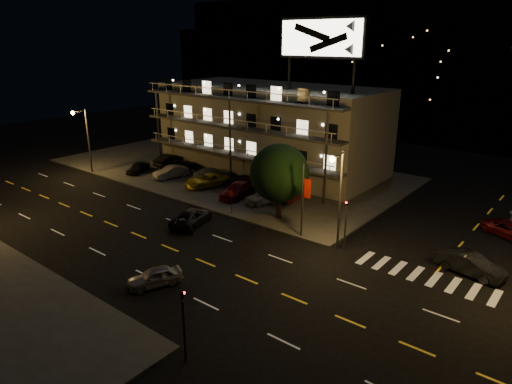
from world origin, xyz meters
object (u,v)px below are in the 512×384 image
Objects in this scene: lot_car_2 at (208,180)px; side_car_0 at (470,264)px; tree at (279,175)px; road_car_east at (155,277)px; road_car_west at (192,217)px; lot_car_7 at (213,174)px; lot_car_4 at (265,196)px.

side_car_0 is (28.52, -2.64, -0.10)m from lot_car_2.
tree is 12.55m from lot_car_2.
lot_car_2 is 1.10× the size of side_car_0.
road_car_east is (12.29, -17.62, -0.23)m from lot_car_2.
road_car_east is 10.73m from road_car_west.
road_car_east is (-16.23, -14.98, -0.14)m from side_car_0.
side_car_0 is (30.00, -4.99, -0.08)m from lot_car_7.
lot_car_7 is 1.03× the size of side_car_0.
tree is 15.36m from road_car_east.
road_car_west is at bearing 142.92° from lot_car_7.
lot_car_2 is at bearing 139.22° from lot_car_7.
lot_car_4 is 0.89× the size of lot_car_7.
lot_car_4 is 17.86m from road_car_east.
lot_car_2 is at bearing 95.27° from side_car_0.
lot_car_4 is 10.11m from lot_car_7.
side_car_0 is at bearing 66.24° from road_car_east.
lot_car_7 reaches higher than side_car_0.
road_car_west is at bearing -84.58° from lot_car_4.
side_car_0 is at bearing 11.04° from lot_car_4.
side_car_0 is at bearing 0.25° from tree.
lot_car_4 is (-3.46, 2.50, -3.42)m from tree.
road_car_east is (3.99, -17.41, -0.25)m from lot_car_4.
road_car_east is at bearing -34.80° from lot_car_2.
tree is 1.50× the size of side_car_0.
tree is 1.63× the size of lot_car_4.
side_car_0 reaches higher than road_car_west.
lot_car_2 is at bearing 148.44° from road_car_east.
tree reaches higher than lot_car_4.
side_car_0 is (20.21, -2.43, -0.11)m from lot_car_4.
road_car_east is (13.77, -19.97, -0.22)m from lot_car_7.
lot_car_7 is 24.26m from road_car_east.
lot_car_4 reaches higher than road_car_east.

